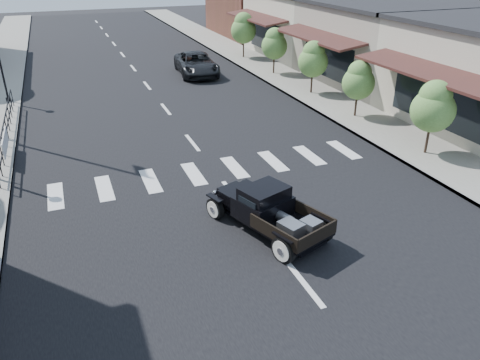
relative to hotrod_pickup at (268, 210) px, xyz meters
name	(u,v)px	position (x,y,z in m)	size (l,w,h in m)	color
ground	(256,224)	(-0.16, 0.46, -0.69)	(120.00, 120.00, 0.00)	black
road	(154,94)	(-0.16, 15.46, -0.68)	(14.00, 80.00, 0.02)	black
road_markings	(175,122)	(-0.16, 10.46, -0.69)	(12.00, 60.00, 0.06)	silver
sidewalk_right	(288,80)	(8.34, 15.46, -0.62)	(3.00, 80.00, 0.15)	#99968B
storefront_mid	(399,43)	(14.84, 13.46, 1.56)	(10.00, 9.00, 4.50)	#A19787
storefront_far	(324,24)	(14.84, 22.46, 1.56)	(10.00, 9.00, 4.50)	beige
railing	(6,127)	(-7.46, 10.46, -0.04)	(0.08, 10.00, 1.00)	black
banner	(7,148)	(-7.38, 8.46, -0.24)	(0.04, 2.20, 0.60)	silver
lamp_post_c	(2,70)	(-7.76, 16.46, 1.14)	(0.36, 0.36, 3.37)	black
small_tree_a	(431,119)	(8.14, 2.81, 0.86)	(1.68, 1.68, 2.80)	#54823B
small_tree_b	(358,90)	(8.14, 7.77, 0.74)	(1.54, 1.54, 2.57)	#54823B
small_tree_c	(313,68)	(8.14, 12.16, 0.83)	(1.65, 1.65, 2.75)	#54823B
small_tree_d	(274,51)	(8.14, 17.20, 0.84)	(1.66, 1.66, 2.76)	#54823B
small_tree_e	(243,36)	(8.14, 22.61, 1.00)	(1.86, 1.86, 3.09)	#54823B
hotrod_pickup	(268,210)	(0.00, 0.00, 0.00)	(1.86, 4.00, 1.39)	black
second_car	(196,64)	(3.45, 19.10, 0.01)	(2.32, 5.04, 1.40)	black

